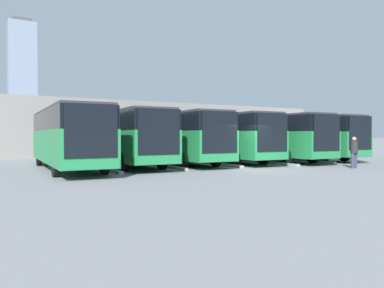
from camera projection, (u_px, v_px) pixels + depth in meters
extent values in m
plane|color=gray|center=(256.00, 170.00, 20.81)|extent=(600.00, 600.00, 0.00)
cube|color=#238447|center=(298.00, 143.00, 30.29)|extent=(2.98, 11.80, 1.72)
cube|color=black|center=(298.00, 126.00, 30.26)|extent=(2.93, 11.62, 1.06)
cube|color=black|center=(361.00, 133.00, 25.09)|extent=(2.22, 0.13, 2.28)
cube|color=#238447|center=(360.00, 154.00, 25.11)|extent=(2.39, 0.15, 0.40)
cube|color=#333338|center=(298.00, 118.00, 30.25)|extent=(2.86, 11.32, 0.12)
cylinder|color=black|center=(344.00, 154.00, 27.62)|extent=(0.34, 1.06, 1.05)
cylinder|color=black|center=(323.00, 155.00, 26.58)|extent=(0.34, 1.06, 1.05)
cylinder|color=black|center=(278.00, 151.00, 34.03)|extent=(0.34, 1.06, 1.05)
cylinder|color=black|center=(259.00, 151.00, 33.00)|extent=(0.34, 1.06, 1.05)
cube|color=#9E9E99|center=(298.00, 160.00, 27.89)|extent=(0.51, 6.93, 0.15)
cube|color=#238447|center=(266.00, 143.00, 28.22)|extent=(2.98, 11.80, 1.72)
cube|color=black|center=(266.00, 125.00, 28.19)|extent=(2.93, 11.62, 1.06)
cube|color=black|center=(327.00, 133.00, 23.02)|extent=(2.22, 0.13, 2.28)
cube|color=#238447|center=(327.00, 155.00, 23.05)|extent=(2.39, 0.15, 0.40)
cube|color=#333338|center=(266.00, 117.00, 28.18)|extent=(2.86, 11.32, 0.12)
cylinder|color=black|center=(313.00, 156.00, 25.55)|extent=(0.34, 1.06, 1.05)
cylinder|color=black|center=(288.00, 157.00, 24.52)|extent=(0.34, 1.06, 1.05)
cylinder|color=black|center=(249.00, 152.00, 31.97)|extent=(0.34, 1.06, 1.05)
cylinder|color=black|center=(227.00, 152.00, 30.93)|extent=(0.34, 1.06, 1.05)
cube|color=#9E9E99|center=(263.00, 162.00, 25.82)|extent=(0.51, 6.93, 0.15)
cube|color=#238447|center=(219.00, 144.00, 27.15)|extent=(2.98, 11.80, 1.72)
cube|color=black|center=(219.00, 125.00, 27.12)|extent=(2.93, 11.62, 1.06)
cube|color=black|center=(273.00, 132.00, 21.94)|extent=(2.22, 0.13, 2.28)
cube|color=#238447|center=(273.00, 156.00, 21.97)|extent=(2.39, 0.15, 0.40)
cube|color=#333338|center=(219.00, 116.00, 27.10)|extent=(2.86, 11.32, 0.12)
cylinder|color=black|center=(263.00, 157.00, 24.47)|extent=(0.34, 1.06, 1.05)
cylinder|color=black|center=(235.00, 158.00, 23.44)|extent=(0.34, 1.06, 1.05)
cylinder|color=black|center=(207.00, 152.00, 30.89)|extent=(0.34, 1.06, 1.05)
cylinder|color=black|center=(183.00, 153.00, 29.85)|extent=(0.34, 1.06, 1.05)
cube|color=#9E9E99|center=(212.00, 163.00, 24.74)|extent=(0.51, 6.93, 0.15)
cube|color=#238447|center=(174.00, 144.00, 25.44)|extent=(2.98, 11.80, 1.72)
cube|color=black|center=(174.00, 124.00, 25.41)|extent=(2.93, 11.62, 1.06)
cube|color=black|center=(220.00, 132.00, 20.24)|extent=(2.22, 0.13, 2.28)
cube|color=#238447|center=(220.00, 158.00, 20.26)|extent=(2.39, 0.15, 0.40)
cube|color=#333338|center=(174.00, 115.00, 25.40)|extent=(2.86, 11.32, 0.12)
cylinder|color=black|center=(216.00, 158.00, 22.77)|extent=(0.34, 1.06, 1.05)
cylinder|color=black|center=(183.00, 159.00, 21.73)|extent=(0.34, 1.06, 1.05)
cylinder|color=black|center=(167.00, 153.00, 29.18)|extent=(0.34, 1.06, 1.05)
cylinder|color=black|center=(140.00, 154.00, 28.15)|extent=(0.34, 1.06, 1.05)
cube|color=#9E9E99|center=(161.00, 165.00, 23.04)|extent=(0.51, 6.93, 0.15)
cube|color=#238447|center=(123.00, 145.00, 23.59)|extent=(2.98, 11.80, 1.72)
cube|color=black|center=(123.00, 123.00, 23.56)|extent=(2.93, 11.62, 1.06)
cube|color=black|center=(159.00, 132.00, 18.39)|extent=(2.22, 0.13, 2.28)
cube|color=#238447|center=(159.00, 160.00, 18.41)|extent=(2.39, 0.15, 0.40)
cube|color=#333338|center=(123.00, 114.00, 23.55)|extent=(2.86, 11.32, 0.12)
cylinder|color=black|center=(162.00, 160.00, 20.92)|extent=(0.34, 1.06, 1.05)
cylinder|color=black|center=(124.00, 161.00, 19.88)|extent=(0.34, 1.06, 1.05)
cylinder|color=black|center=(123.00, 154.00, 27.33)|extent=(0.34, 1.06, 1.05)
cylinder|color=black|center=(92.00, 155.00, 26.30)|extent=(0.34, 1.06, 1.05)
cube|color=#9E9E99|center=(103.00, 168.00, 21.19)|extent=(0.51, 6.93, 0.15)
cube|color=#238447|center=(67.00, 146.00, 20.78)|extent=(2.98, 11.80, 1.72)
cube|color=black|center=(67.00, 121.00, 20.75)|extent=(2.93, 11.62, 1.06)
cube|color=black|center=(92.00, 131.00, 15.58)|extent=(2.22, 0.13, 2.28)
cube|color=#238447|center=(92.00, 165.00, 15.61)|extent=(2.39, 0.15, 0.40)
cube|color=#333338|center=(67.00, 111.00, 20.74)|extent=(2.86, 11.32, 0.12)
cylinder|color=black|center=(104.00, 164.00, 18.11)|extent=(0.34, 1.06, 1.05)
cylinder|color=black|center=(56.00, 166.00, 17.07)|extent=(0.34, 1.06, 1.05)
cylinder|color=black|center=(76.00, 157.00, 24.53)|extent=(0.34, 1.06, 1.05)
cylinder|color=black|center=(39.00, 157.00, 23.49)|extent=(0.34, 1.06, 1.05)
cylinder|color=#38384C|center=(355.00, 161.00, 21.76)|extent=(0.21, 0.21, 0.88)
cylinder|color=#38384C|center=(353.00, 161.00, 21.66)|extent=(0.21, 0.21, 0.88)
cylinder|color=#262628|center=(354.00, 147.00, 21.69)|extent=(0.43, 0.43, 0.70)
sphere|color=tan|center=(354.00, 139.00, 21.68)|extent=(0.24, 0.24, 0.24)
cube|color=gray|center=(116.00, 129.00, 41.43)|extent=(43.36, 13.84, 5.21)
cube|color=silver|center=(95.00, 112.00, 48.66)|extent=(43.36, 3.00, 0.24)
cylinder|color=slate|center=(192.00, 132.00, 57.28)|extent=(0.20, 0.20, 4.96)
cube|color=#7F8EA3|center=(22.00, 81.00, 223.66)|extent=(15.57, 15.57, 68.92)
cube|color=#4C4C51|center=(21.00, 21.00, 222.88)|extent=(10.90, 10.90, 2.40)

